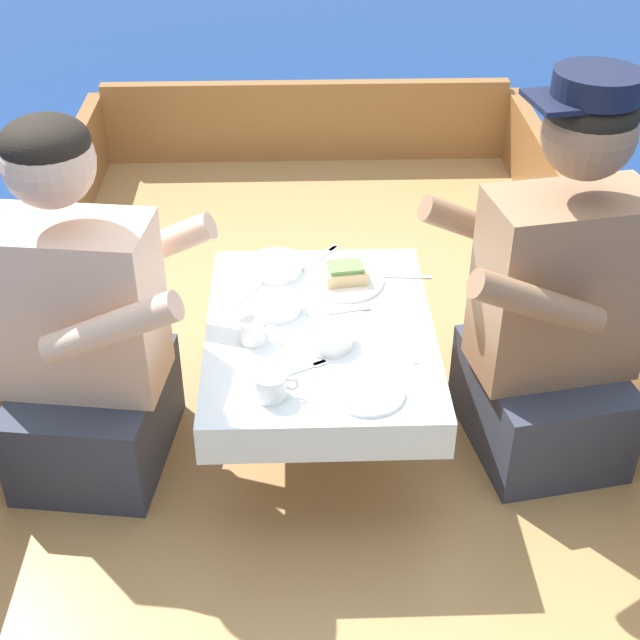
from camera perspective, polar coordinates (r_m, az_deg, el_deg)
ground_plane at (r=2.81m, az=-0.10°, el=-9.67°), size 60.00×60.00×0.00m
boat_deck at (r=2.71m, az=-0.10°, el=-7.57°), size 1.89×3.53×0.28m
gunwale_starboard at (r=2.71m, az=19.65°, el=-2.11°), size 0.06×3.53×0.31m
bow_coaming at (r=4.04m, az=-0.90°, el=12.61°), size 1.77×0.06×0.35m
cockpit_table at (r=2.31m, az=0.00°, el=-1.24°), size 0.58×0.78×0.37m
person_port at (r=2.29m, az=-14.93°, el=-1.06°), size 0.56×0.50×0.97m
person_starboard at (r=2.32m, az=14.81°, el=0.60°), size 0.57×0.52×1.04m
plate_sandwich at (r=2.46m, az=1.61°, el=2.49°), size 0.21×0.21×0.01m
plate_bread at (r=2.06m, az=3.08°, el=-4.66°), size 0.17×0.17×0.01m
sandwich at (r=2.44m, az=1.62°, el=3.04°), size 0.12×0.10×0.05m
bowl_port_near at (r=2.21m, az=0.52°, el=-1.07°), size 0.13×0.13×0.04m
bowl_starboard_near at (r=2.50m, az=-2.82°, el=3.52°), size 0.14×0.14×0.04m
bowl_center_far at (r=2.33m, az=-2.70°, el=1.02°), size 0.12×0.12×0.04m
coffee_cup_port at (r=2.04m, az=-3.18°, el=-4.18°), size 0.11×0.08×0.06m
coffee_cup_starboard at (r=2.22m, az=-4.32°, el=-0.70°), size 0.09×0.06×0.06m
utensil_knife_port at (r=2.43m, az=-4.45°, el=1.84°), size 0.10×0.15×0.00m
utensil_fork_port at (r=2.13m, az=-1.22°, el=-3.19°), size 0.16×0.09×0.00m
utensil_fork_starboard at (r=2.58m, az=0.17°, el=4.12°), size 0.12×0.15×0.00m
utensil_knife_starboard at (r=2.23m, az=5.99°, el=-1.46°), size 0.02×0.17×0.00m
utensil_spoon_center at (r=2.49m, az=4.55°, el=2.83°), size 0.17×0.03×0.01m
utensil_spoon_starboard at (r=2.34m, az=1.88°, el=0.64°), size 0.17×0.05×0.01m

